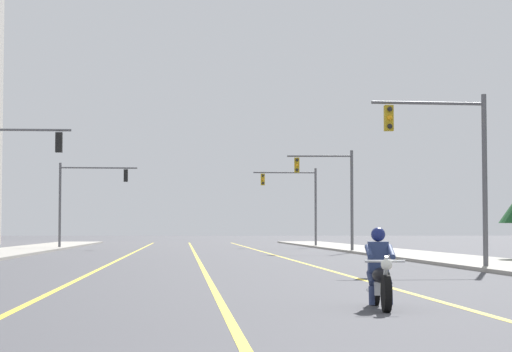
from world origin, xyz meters
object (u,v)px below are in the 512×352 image
object	(u,v)px
motorcycle_with_rider	(380,276)
traffic_signal_mid_right	(334,186)
traffic_signal_far_right	(298,195)
traffic_signal_mid_left	(83,191)
traffic_signal_near_right	(453,154)
traffic_signal_near_left	(12,171)

from	to	relation	value
motorcycle_with_rider	traffic_signal_mid_right	world-z (taller)	traffic_signal_mid_right
traffic_signal_mid_right	traffic_signal_far_right	bearing A→B (deg)	90.38
motorcycle_with_rider	traffic_signal_mid_left	xyz separation A→B (m)	(-10.70, 53.87, 3.56)
traffic_signal_near_right	traffic_signal_near_left	distance (m)	20.02
traffic_signal_near_right	traffic_signal_mid_right	size ratio (longest dim) A/B	1.00
traffic_signal_near_right	traffic_signal_far_right	xyz separation A→B (m)	(-0.46, 42.57, 0.05)
traffic_signal_mid_right	traffic_signal_near_left	bearing A→B (deg)	-138.98
motorcycle_with_rider	traffic_signal_near_right	xyz separation A→B (m)	(5.93, 16.22, 3.47)
traffic_signal_near_right	traffic_signal_mid_left	size ratio (longest dim) A/B	1.00
traffic_signal_mid_left	traffic_signal_far_right	world-z (taller)	same
motorcycle_with_rider	traffic_signal_near_left	distance (m)	29.14
traffic_signal_near_right	traffic_signal_far_right	bearing A→B (deg)	90.61
traffic_signal_mid_right	traffic_signal_far_right	size ratio (longest dim) A/B	1.00
traffic_signal_mid_right	traffic_signal_mid_left	bearing A→B (deg)	142.25
traffic_signal_mid_right	motorcycle_with_rider	bearing A→B (deg)	-97.72
traffic_signal_near_left	traffic_signal_near_right	bearing A→B (deg)	-31.58
traffic_signal_near_left	traffic_signal_far_right	world-z (taller)	same
motorcycle_with_rider	traffic_signal_far_right	distance (m)	59.15
motorcycle_with_rider	traffic_signal_mid_left	bearing A→B (deg)	101.24
traffic_signal_near_right	traffic_signal_mid_right	world-z (taller)	same
motorcycle_with_rider	traffic_signal_mid_right	bearing A→B (deg)	82.28
motorcycle_with_rider	traffic_signal_mid_left	world-z (taller)	traffic_signal_mid_left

